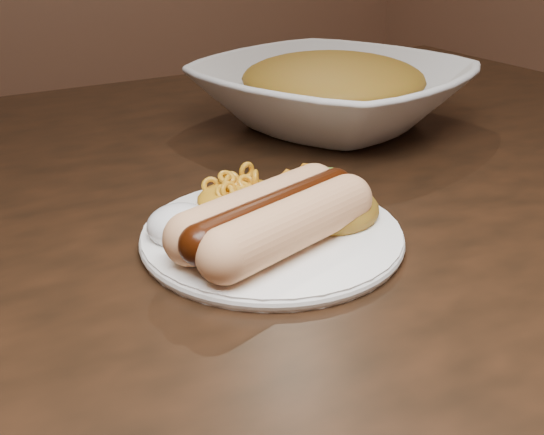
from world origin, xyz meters
TOP-DOWN VIEW (x-y plane):
  - table at (0.00, 0.00)m, footprint 1.60×0.90m
  - plate at (0.10, -0.13)m, footprint 0.23×0.23m
  - hotdog at (0.10, -0.15)m, footprint 0.15×0.10m
  - mac_and_cheese at (0.11, -0.08)m, footprint 0.08×0.08m
  - sour_cream at (0.04, -0.11)m, footprint 0.06×0.06m
  - taco_salad at (0.16, -0.13)m, footprint 0.09×0.08m
  - serving_bowl at (0.33, 0.10)m, footprint 0.39×0.39m
  - bowl_filling at (0.33, 0.10)m, footprint 0.29×0.29m

SIDE VIEW (x-z plane):
  - table at x=0.00m, z-range 0.28..1.03m
  - plate at x=0.10m, z-range 0.75..0.76m
  - mac_and_cheese at x=0.11m, z-range 0.76..0.79m
  - taco_salad at x=0.16m, z-range 0.76..0.80m
  - sour_cream at x=0.04m, z-range 0.76..0.79m
  - hotdog at x=0.10m, z-range 0.76..0.80m
  - serving_bowl at x=0.33m, z-range 0.75..0.83m
  - bowl_filling at x=0.33m, z-range 0.77..0.83m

